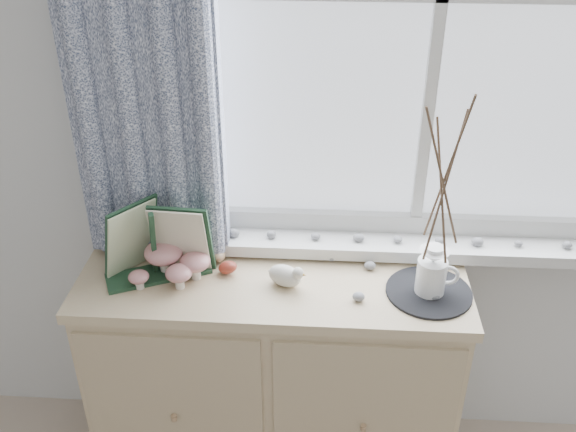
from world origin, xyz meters
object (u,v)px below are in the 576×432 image
object	(u,v)px
toadstool_cluster	(172,261)
sideboard	(274,378)
botanical_book	(152,246)
twig_pitcher	(445,179)

from	to	relation	value
toadstool_cluster	sideboard	bearing A→B (deg)	3.87
botanical_book	twig_pitcher	xyz separation A→B (m)	(0.82, -0.01, 0.25)
toadstool_cluster	botanical_book	bearing A→B (deg)	-158.85
toadstool_cluster	twig_pitcher	bearing A→B (deg)	-1.91
botanical_book	sideboard	bearing A→B (deg)	-17.92
sideboard	botanical_book	xyz separation A→B (m)	(-0.35, -0.04, 0.55)
botanical_book	toadstool_cluster	bearing A→B (deg)	-3.20
sideboard	twig_pitcher	xyz separation A→B (m)	(0.47, -0.05, 0.81)
botanical_book	toadstool_cluster	distance (m)	0.08
sideboard	toadstool_cluster	world-z (taller)	toadstool_cluster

